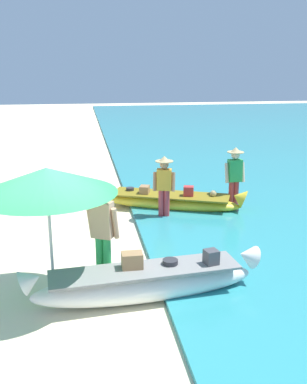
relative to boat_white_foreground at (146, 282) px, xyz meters
The scene contains 8 objects.
ground_plane 1.55m from the boat_white_foreground, 168.96° to the left, with size 80.00×80.00×0.00m, color beige.
boat_white_foreground is the anchor object (origin of this frame).
boat_yellow_midground 4.82m from the boat_white_foreground, 73.72° to the left, with size 3.93×2.18×0.74m.
person_vendor_hatted 4.06m from the boat_white_foreground, 75.07° to the left, with size 0.58×0.44×1.64m.
person_tourist_customer 1.14m from the boat_white_foreground, 136.75° to the left, with size 0.58×0.44×1.79m.
person_vendor_assistant 5.39m from the boat_white_foreground, 55.29° to the left, with size 0.56×0.44×1.70m.
patio_umbrella_large 2.30m from the boat_white_foreground, 169.70° to the left, with size 2.20×2.20×2.25m.
paddle 0.83m from the boat_white_foreground, 56.22° to the right, with size 0.37×1.86×0.05m.
Camera 1 is at (0.55, -6.77, 3.75)m, focal length 41.08 mm.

